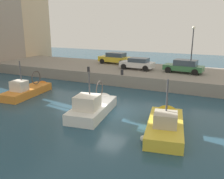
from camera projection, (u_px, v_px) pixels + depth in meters
water_surface at (108, 111)px, 17.54m from camera, size 80.00×80.00×0.00m
quay_wall at (152, 75)px, 27.40m from camera, size 9.00×56.00×1.20m
fishing_boat_orange at (30, 93)px, 21.86m from camera, size 6.03×2.27×4.01m
fishing_boat_yellow at (165, 128)px, 14.45m from camera, size 6.05×2.95×4.18m
fishing_boat_white at (95, 111)px, 17.26m from camera, size 5.98×2.74×4.07m
parked_car_yellow at (115, 58)px, 31.41m from camera, size 2.13×4.28×1.46m
parked_car_white at (137, 63)px, 27.40m from camera, size 1.99×3.92×1.31m
parked_car_green at (184, 66)px, 25.34m from camera, size 2.17×4.21×1.40m
mooring_bollard_south at (122, 72)px, 24.39m from camera, size 0.28×0.28×0.55m
mooring_bollard_mid at (88, 69)px, 26.05m from camera, size 0.28×0.28×0.55m
quay_streetlamp at (193, 41)px, 26.06m from camera, size 0.36×0.36×4.83m
waterfront_building_west at (8, 6)px, 38.44m from camera, size 9.97×8.85×18.28m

